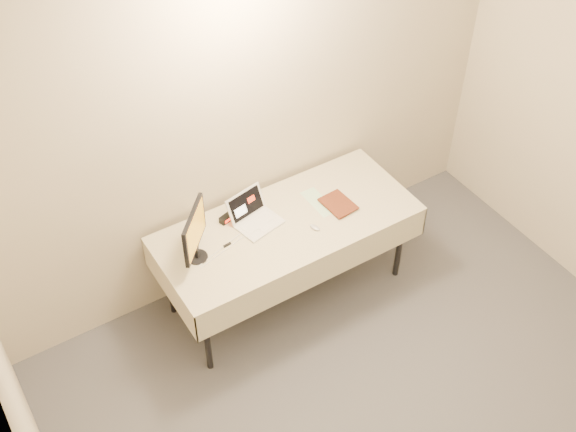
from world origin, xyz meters
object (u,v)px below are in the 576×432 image
table (287,229)px  laptop (254,216)px  book (329,198)px  monitor (194,232)px

table → laptop: laptop is taller
book → table: bearing=166.9°
laptop → monitor: 0.54m
laptop → book: 0.54m
laptop → monitor: size_ratio=0.87×
table → monitor: size_ratio=4.56×
laptop → book: (0.50, -0.19, 0.08)m
book → laptop: bearing=155.1°
laptop → monitor: bearing=179.9°
laptop → table: bearing=-48.7°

